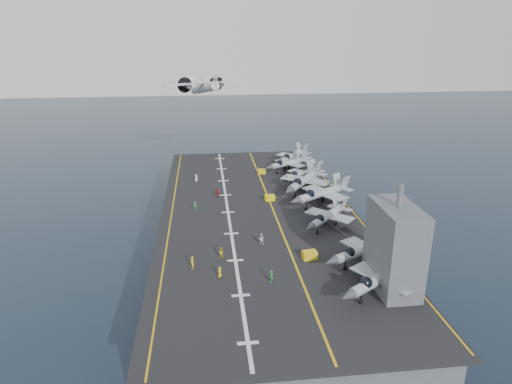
{
  "coord_description": "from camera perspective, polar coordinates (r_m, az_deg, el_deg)",
  "views": [
    {
      "loc": [
        -10.06,
        -83.2,
        44.25
      ],
      "look_at": [
        0.0,
        4.0,
        13.0
      ],
      "focal_mm": 32.0,
      "sensor_mm": 36.0,
      "label": 1
    }
  ],
  "objects": [
    {
      "name": "crew_3",
      "position": [
        91.75,
        -7.6,
        -1.7
      ],
      "size": [
        1.15,
        1.05,
        1.59
      ],
      "primitive_type": "imported",
      "color": "#238434",
      "rests_on": "flight_deck"
    },
    {
      "name": "fighter_jet_0",
      "position": [
        64.61,
        15.25,
        -10.29
      ],
      "size": [
        16.65,
        15.3,
        4.81
      ],
      "primitive_type": null,
      "color": "gray",
      "rests_on": "flight_deck"
    },
    {
      "name": "landing_centerline",
      "position": [
        89.9,
        -3.51,
        -2.55
      ],
      "size": [
        0.5,
        90.0,
        0.02
      ],
      "primitive_type": "cube",
      "color": "silver",
      "rests_on": "flight_deck"
    },
    {
      "name": "transport_plane",
      "position": [
        137.37,
        -6.45,
        12.78
      ],
      "size": [
        29.35,
        25.22,
        5.84
      ],
      "primitive_type": null,
      "color": "silver"
    },
    {
      "name": "crew_4",
      "position": [
        97.93,
        -4.84,
        -0.1
      ],
      "size": [
        1.37,
        1.21,
        1.91
      ],
      "primitive_type": "imported",
      "color": "red",
      "rests_on": "flight_deck"
    },
    {
      "name": "tow_cart_a",
      "position": [
        72.4,
        6.71,
        -7.83
      ],
      "size": [
        2.37,
        1.69,
        1.33
      ],
      "primitive_type": null,
      "color": "gold",
      "rests_on": "flight_deck"
    },
    {
      "name": "fighter_jet_3",
      "position": [
        83.36,
        8.94,
        -2.89
      ],
      "size": [
        15.5,
        15.75,
        4.61
      ],
      "primitive_type": null,
      "color": "#9BA4AC",
      "rests_on": "flight_deck"
    },
    {
      "name": "crew_6",
      "position": [
        65.61,
        1.92,
        -10.51
      ],
      "size": [
        1.11,
        1.33,
        1.9
      ],
      "primitive_type": "imported",
      "color": "#278A39",
      "rests_on": "flight_deck"
    },
    {
      "name": "crew_0",
      "position": [
        67.19,
        -4.55,
        -9.94
      ],
      "size": [
        0.85,
        1.08,
        1.6
      ],
      "primitive_type": "imported",
      "color": "yellow",
      "rests_on": "flight_deck"
    },
    {
      "name": "fighter_jet_8",
      "position": [
        121.29,
        4.6,
        4.53
      ],
      "size": [
        16.35,
        16.8,
        4.9
      ],
      "primitive_type": null,
      "color": "#8F969E",
      "rests_on": "flight_deck"
    },
    {
      "name": "crew_5",
      "position": [
        108.78,
        -7.47,
        1.77
      ],
      "size": [
        1.23,
        1.2,
        1.72
      ],
      "primitive_type": "imported",
      "color": "white",
      "rests_on": "flight_deck"
    },
    {
      "name": "deck_edge_port",
      "position": [
        90.08,
        -10.52,
        -2.81
      ],
      "size": [
        0.25,
        90.0,
        0.02
      ],
      "primitive_type": "cube",
      "color": "gold",
      "rests_on": "flight_deck"
    },
    {
      "name": "fighter_jet_1",
      "position": [
        71.81,
        13.35,
        -6.99
      ],
      "size": [
        16.16,
        14.11,
        4.71
      ],
      "primitive_type": null,
      "color": "#9EA5AE",
      "rests_on": "flight_deck"
    },
    {
      "name": "tow_cart_b",
      "position": [
        95.75,
        1.73,
        -0.73
      ],
      "size": [
        2.23,
        1.65,
        1.22
      ],
      "primitive_type": null,
      "color": "yellow",
      "rests_on": "flight_deck"
    },
    {
      "name": "tow_cart_c",
      "position": [
        113.9,
        0.73,
        2.61
      ],
      "size": [
        1.92,
        1.26,
        1.14
      ],
      "primitive_type": null,
      "color": "yellow",
      "rests_on": "flight_deck"
    },
    {
      "name": "foul_line",
      "position": [
        90.76,
        2.17,
        -2.3
      ],
      "size": [
        0.35,
        90.0,
        0.02
      ],
      "primitive_type": "cube",
      "color": "gold",
      "rests_on": "flight_deck"
    },
    {
      "name": "deck_edge_stbd",
      "position": [
        94.24,
        11.54,
        -1.86
      ],
      "size": [
        0.25,
        90.0,
        0.02
      ],
      "primitive_type": "cube",
      "color": "gold",
      "rests_on": "flight_deck"
    },
    {
      "name": "fighter_jet_4",
      "position": [
        93.68,
        8.27,
        -0.05
      ],
      "size": [
        18.48,
        16.77,
        5.34
      ],
      "primitive_type": null,
      "color": "#949AA5",
      "rests_on": "flight_deck"
    },
    {
      "name": "fighter_jet_7",
      "position": [
        115.56,
        4.03,
        3.69
      ],
      "size": [
        15.76,
        14.35,
        4.56
      ],
      "primitive_type": null,
      "color": "#8C969C",
      "rests_on": "flight_deck"
    },
    {
      "name": "flight_deck",
      "position": [
        90.46,
        0.29,
        -2.52
      ],
      "size": [
        38.0,
        92.0,
        0.4
      ],
      "primitive_type": "cube",
      "color": "black",
      "rests_on": "hull"
    },
    {
      "name": "crew_1",
      "position": [
        69.63,
        -7.97,
        -8.77
      ],
      "size": [
        1.31,
        1.43,
        1.98
      ],
      "primitive_type": "imported",
      "color": "yellow",
      "rests_on": "flight_deck"
    },
    {
      "name": "fighter_jet_6",
      "position": [
        107.15,
        5.86,
        2.35
      ],
      "size": [
        15.71,
        14.71,
        4.54
      ],
      "primitive_type": null,
      "color": "#979DA7",
      "rests_on": "flight_deck"
    },
    {
      "name": "hull",
      "position": [
        92.54,
        0.29,
        -5.5
      ],
      "size": [
        36.0,
        90.0,
        10.0
      ],
      "primitive_type": "cube",
      "color": "#56595E",
      "rests_on": "ground"
    },
    {
      "name": "island_superstructure",
      "position": [
        64.44,
        17.04,
        -5.46
      ],
      "size": [
        5.0,
        10.0,
        15.0
      ],
      "primitive_type": null,
      "color": "#56595E",
      "rests_on": "flight_deck"
    },
    {
      "name": "crew_7",
      "position": [
        76.37,
        0.65,
        -5.89
      ],
      "size": [
        1.23,
        0.85,
        1.98
      ],
      "primitive_type": "imported",
      "color": "silver",
      "rests_on": "flight_deck"
    },
    {
      "name": "ground",
      "position": [
        94.77,
        0.28,
        -8.24
      ],
      "size": [
        500.0,
        500.0,
        0.0
      ],
      "primitive_type": "plane",
      "color": "#142135",
      "rests_on": "ground"
    },
    {
      "name": "fighter_jet_5",
      "position": [
        100.62,
        6.02,
        1.53
      ],
      "size": [
        18.33,
        19.55,
        5.65
      ],
      "primitive_type": null,
      "color": "#99A0A8",
      "rests_on": "flight_deck"
    },
    {
      "name": "crew_2",
      "position": [
        72.42,
        -4.4,
        -7.55
      ],
      "size": [
        1.24,
        1.03,
        1.76
      ],
      "primitive_type": "imported",
      "color": "yellow",
      "rests_on": "flight_deck"
    }
  ]
}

